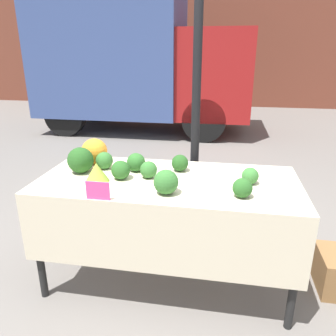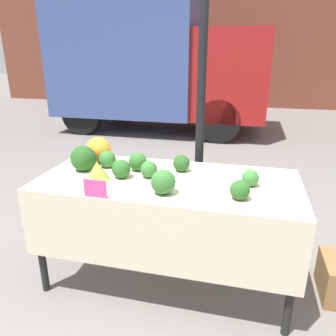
# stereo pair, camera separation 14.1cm
# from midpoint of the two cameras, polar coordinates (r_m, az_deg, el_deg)

# --- Properties ---
(ground_plane) EXTENTS (40.00, 40.00, 0.00)m
(ground_plane) POSITION_cam_midpoint_polar(r_m,az_deg,el_deg) (2.64, -1.61, -18.43)
(ground_plane) COLOR slate
(building_facade) EXTENTS (16.00, 0.60, 5.78)m
(building_facade) POSITION_cam_midpoint_polar(r_m,az_deg,el_deg) (10.81, 8.50, 26.25)
(building_facade) COLOR brown
(building_facade) RESTS_ON ground_plane
(tent_pole) EXTENTS (0.07, 0.07, 2.77)m
(tent_pole) POSITION_cam_midpoint_polar(r_m,az_deg,el_deg) (2.63, 3.44, 14.36)
(tent_pole) COLOR black
(tent_pole) RESTS_ON ground_plane
(parked_truck) EXTENTS (4.26, 1.91, 2.66)m
(parked_truck) POSITION_cam_midpoint_polar(r_m,az_deg,el_deg) (7.09, -6.06, 17.78)
(parked_truck) COLOR #384C84
(parked_truck) RESTS_ON ground_plane
(market_table) EXTENTS (1.76, 0.81, 0.81)m
(market_table) POSITION_cam_midpoint_polar(r_m,az_deg,el_deg) (2.22, -2.11, -5.04)
(market_table) COLOR beige
(market_table) RESTS_ON ground_plane
(orange_cauliflower) EXTENTS (0.20, 0.20, 0.20)m
(orange_cauliflower) POSITION_cam_midpoint_polar(r_m,az_deg,el_deg) (2.59, -14.23, 2.83)
(orange_cauliflower) COLOR orange
(orange_cauliflower) RESTS_ON market_table
(romanesco_head) EXTENTS (0.16, 0.16, 0.13)m
(romanesco_head) POSITION_cam_midpoint_polar(r_m,az_deg,el_deg) (2.24, -14.07, -0.73)
(romanesco_head) COLOR #93B238
(romanesco_head) RESTS_ON market_table
(broccoli_head_0) EXTENTS (0.13, 0.13, 0.13)m
(broccoli_head_0) POSITION_cam_midpoint_polar(r_m,az_deg,el_deg) (2.37, -7.28, 0.97)
(broccoli_head_0) COLOR #2D6628
(broccoli_head_0) RESTS_ON market_table
(broccoli_head_1) EXTENTS (0.12, 0.12, 0.12)m
(broccoli_head_1) POSITION_cam_midpoint_polar(r_m,az_deg,el_deg) (2.36, 0.38, 0.86)
(broccoli_head_1) COLOR #23511E
(broccoli_head_1) RESTS_ON market_table
(broccoli_head_2) EXTENTS (0.18, 0.18, 0.18)m
(broccoli_head_2) POSITION_cam_midpoint_polar(r_m,az_deg,el_deg) (2.42, -16.62, 1.30)
(broccoli_head_2) COLOR #23511E
(broccoli_head_2) RESTS_ON market_table
(broccoli_head_3) EXTENTS (0.15, 0.15, 0.15)m
(broccoli_head_3) POSITION_cam_midpoint_polar(r_m,az_deg,el_deg) (1.98, -2.40, -2.47)
(broccoli_head_3) COLOR #336B2D
(broccoli_head_3) RESTS_ON market_table
(broccoli_head_4) EXTENTS (0.13, 0.13, 0.13)m
(broccoli_head_4) POSITION_cam_midpoint_polar(r_m,az_deg,el_deg) (2.46, -12.64, 1.26)
(broccoli_head_4) COLOR #336B2D
(broccoli_head_4) RESTS_ON market_table
(broccoli_head_5) EXTENTS (0.12, 0.12, 0.12)m
(broccoli_head_5) POSITION_cam_midpoint_polar(r_m,az_deg,el_deg) (1.97, 10.85, -3.44)
(broccoli_head_5) COLOR #285B23
(broccoli_head_5) RESTS_ON market_table
(broccoli_head_6) EXTENTS (0.11, 0.11, 0.11)m
(broccoli_head_6) POSITION_cam_midpoint_polar(r_m,az_deg,el_deg) (2.18, 12.33, -1.36)
(broccoli_head_6) COLOR #387533
(broccoli_head_6) RESTS_ON market_table
(broccoli_head_7) EXTENTS (0.13, 0.13, 0.13)m
(broccoli_head_7) POSITION_cam_midpoint_polar(r_m,az_deg,el_deg) (2.24, -10.04, -0.37)
(broccoli_head_7) COLOR #285B23
(broccoli_head_7) RESTS_ON market_table
(broccoli_head_8) EXTENTS (0.12, 0.12, 0.12)m
(broccoli_head_8) POSITION_cam_midpoint_polar(r_m,az_deg,el_deg) (2.24, -5.24, -0.35)
(broccoli_head_8) COLOR #336B2D
(broccoli_head_8) RESTS_ON market_table
(price_sign) EXTENTS (0.14, 0.01, 0.11)m
(price_sign) POSITION_cam_midpoint_polar(r_m,az_deg,el_deg) (1.97, -14.15, -3.89)
(price_sign) COLOR #EF4793
(price_sign) RESTS_ON market_table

